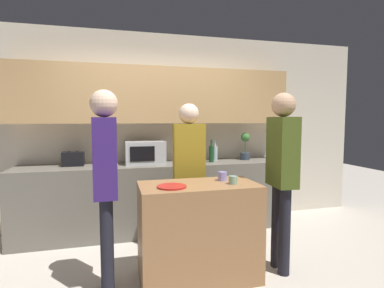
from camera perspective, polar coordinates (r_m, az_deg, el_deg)
name	(u,v)px	position (r m, az deg, el deg)	size (l,w,h in m)	color
ground_plane	(182,285)	(3.01, -1.95, -25.20)	(14.00, 14.00, 0.00)	beige
back_wall	(156,117)	(4.25, -6.89, 5.15)	(6.40, 0.40, 2.70)	beige
back_counter	(159,197)	(4.11, -6.23, -10.04)	(3.60, 0.62, 0.91)	#6B665B
kitchen_island	(199,231)	(2.92, 1.28, -16.32)	(1.09, 0.57, 0.91)	#996B42
microwave	(145,152)	(4.06, -8.97, -1.56)	(0.52, 0.39, 0.30)	#B7BABC
toaster	(73,159)	(4.08, -21.69, -2.64)	(0.26, 0.16, 0.18)	black
potted_plant	(245,146)	(4.43, 10.09, -0.42)	(0.14, 0.14, 0.40)	#333D4C
bottle_0	(198,154)	(4.16, 1.08, -1.98)	(0.07, 0.07, 0.27)	#472814
bottle_1	(203,155)	(4.25, 2.04, -2.10)	(0.07, 0.07, 0.22)	#472814
bottle_2	(211,153)	(4.14, 3.70, -1.82)	(0.06, 0.06, 0.31)	#194723
bottle_3	(215,153)	(4.31, 4.41, -1.71)	(0.07, 0.07, 0.28)	silver
plate_on_island	(172,187)	(2.65, -3.89, -8.09)	(0.26, 0.26, 0.01)	red
cup_0	(233,180)	(2.80, 7.82, -6.81)	(0.08, 0.08, 0.08)	#87B193
cup_1	(222,176)	(2.94, 5.81, -6.13)	(0.09, 0.09, 0.09)	#938DDD
person_left	(282,165)	(3.04, 16.79, -3.93)	(0.23, 0.35, 1.76)	black
person_center	(189,165)	(3.30, -0.60, -4.08)	(0.35, 0.22, 1.67)	black
person_right	(105,173)	(2.64, -16.16, -5.31)	(0.23, 0.34, 1.75)	black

